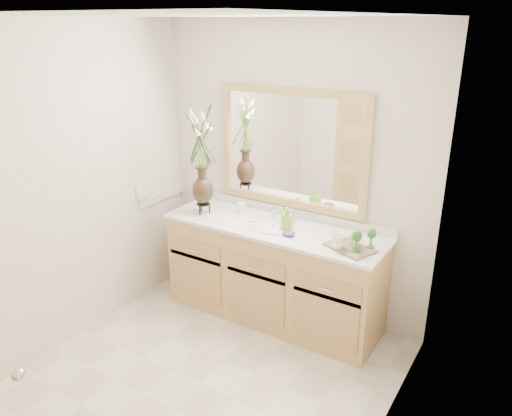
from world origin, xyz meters
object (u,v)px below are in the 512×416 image
Objects in this scene: tumbler at (242,208)px; tray at (349,248)px; soap_bottle at (287,219)px; flower_vase at (201,147)px.

tumbler is 1.08m from tray.
tumbler is at bearing 155.98° from soap_bottle.
tumbler is 0.53× the size of soap_bottle.
soap_bottle is 0.57m from tray.
tumbler is (0.27, 0.18, -0.54)m from flower_vase.
soap_bottle is at bearing 5.91° from flower_vase.
soap_bottle is (0.50, -0.10, 0.04)m from tumbler.
soap_bottle is 0.48× the size of tray.
tray is at bearing -21.50° from soap_bottle.
soap_bottle is at bearing -167.34° from tray.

